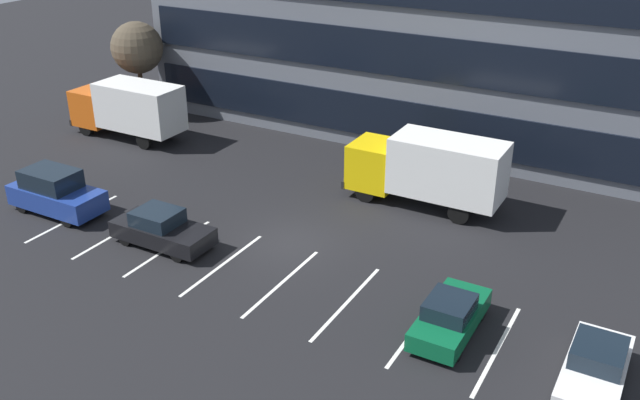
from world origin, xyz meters
name	(u,v)px	position (x,y,z in m)	size (l,w,h in m)	color
ground_plane	(290,242)	(0.00, 0.00, 0.00)	(120.00, 120.00, 0.00)	black
lot_markings	(252,273)	(0.00, -2.90, 0.00)	(19.74, 5.40, 0.01)	silver
box_truck_orange	(128,107)	(-14.83, 6.29, 1.88)	(7.20, 2.38, 3.34)	#D85914
box_truck_yellow	(428,168)	(3.69, 6.20, 1.92)	(7.37, 2.44, 3.42)	yellow
sedan_black	(162,229)	(-4.58, -2.81, 0.74)	(4.36, 1.83, 1.56)	black
sedan_white	(595,369)	(12.85, -3.30, 0.70)	(1.73, 4.12, 1.48)	white
suv_navy	(55,192)	(-10.87, -2.77, 0.99)	(4.55, 1.93, 2.06)	navy
sedan_forest	(450,316)	(8.08, -2.81, 0.68)	(1.67, 4.00, 1.43)	#0C5933
bare_tree	(137,48)	(-17.00, 9.78, 4.36)	(3.19, 3.19, 5.98)	#473323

